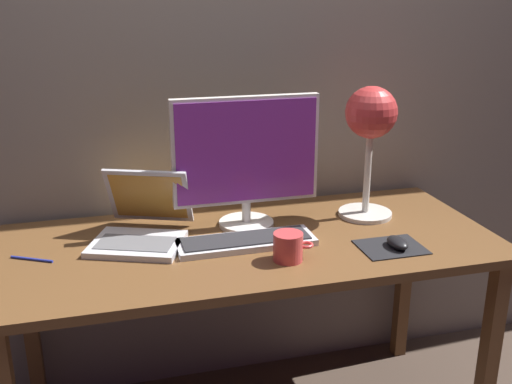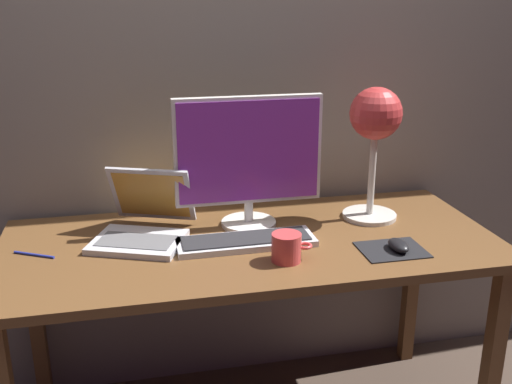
% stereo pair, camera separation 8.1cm
% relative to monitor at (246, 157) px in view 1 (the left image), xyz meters
% --- Properties ---
extents(back_wall, '(4.80, 0.06, 2.60)m').
position_rel_monitor_xyz_m(back_wall, '(-0.02, 0.27, 0.32)').
color(back_wall, gray).
rests_on(back_wall, ground).
extents(desk, '(1.60, 0.70, 0.74)m').
position_rel_monitor_xyz_m(desk, '(-0.02, -0.13, -0.32)').
color(desk, brown).
rests_on(desk, ground).
extents(monitor, '(0.50, 0.19, 0.45)m').
position_rel_monitor_xyz_m(monitor, '(0.00, 0.00, 0.00)').
color(monitor, silver).
rests_on(monitor, desk).
extents(keyboard_main, '(0.44, 0.15, 0.03)m').
position_rel_monitor_xyz_m(keyboard_main, '(-0.04, -0.16, -0.23)').
color(keyboard_main, silver).
rests_on(keyboard_main, desk).
extents(laptop, '(0.37, 0.39, 0.22)m').
position_rel_monitor_xyz_m(laptop, '(-0.35, -0.02, -0.18)').
color(laptop, silver).
rests_on(laptop, desk).
extents(desk_lamp, '(0.19, 0.19, 0.46)m').
position_rel_monitor_xyz_m(desk_lamp, '(0.44, -0.02, 0.09)').
color(desk_lamp, beige).
rests_on(desk_lamp, desk).
extents(mousepad, '(0.20, 0.16, 0.00)m').
position_rel_monitor_xyz_m(mousepad, '(0.39, -0.30, -0.24)').
color(mousepad, black).
rests_on(mousepad, desk).
extents(mouse, '(0.06, 0.10, 0.03)m').
position_rel_monitor_xyz_m(mouse, '(0.41, -0.31, -0.22)').
color(mouse, black).
rests_on(mouse, mousepad).
extents(coffee_mug, '(0.12, 0.09, 0.09)m').
position_rel_monitor_xyz_m(coffee_mug, '(0.05, -0.30, -0.20)').
color(coffee_mug, '#CC3F3F').
rests_on(coffee_mug, desk).
extents(pen, '(0.13, 0.07, 0.01)m').
position_rel_monitor_xyz_m(pen, '(-0.69, -0.11, -0.24)').
color(pen, '#2633A5').
rests_on(pen, desk).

